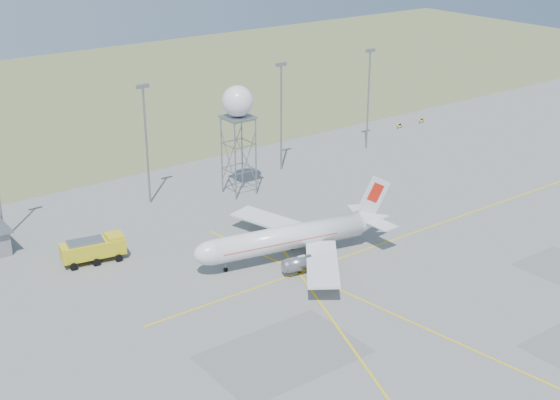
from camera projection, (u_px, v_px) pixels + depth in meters
ground at (500, 354)px, 89.72m from camera, size 400.00×400.00×0.00m
grass_strip at (45, 104)px, 193.78m from camera, size 400.00×120.00×0.03m
mast_b at (146, 135)px, 128.73m from camera, size 2.20×0.50×20.50m
mast_c at (281, 108)px, 144.30m from camera, size 2.20×0.50×20.50m
mast_d at (369, 91)px, 156.53m from camera, size 2.20×0.50×20.50m
taxi_sign_near at (400, 125)px, 173.82m from camera, size 1.60×0.17×1.20m
taxi_sign_far at (422, 119)px, 177.71m from camera, size 1.60×0.17×1.20m
airliner_main at (292, 237)px, 111.93m from camera, size 31.14×29.80×10.64m
radar_tower at (238, 134)px, 133.13m from camera, size 5.33×5.33×19.31m
fire_truck at (95, 250)px, 111.55m from camera, size 9.45×4.98×3.62m
baggage_tug at (89, 255)px, 112.67m from camera, size 2.33×1.95×1.70m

